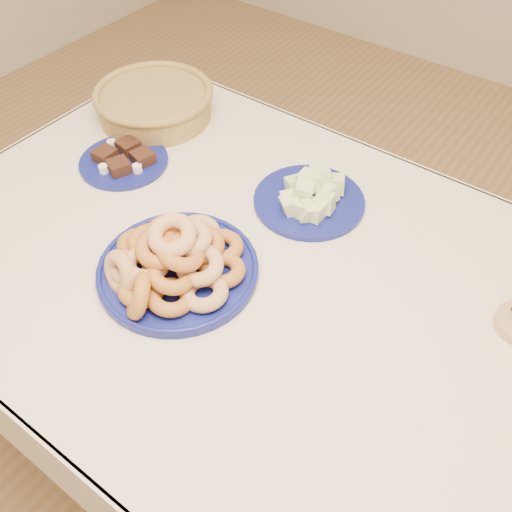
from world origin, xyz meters
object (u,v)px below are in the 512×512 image
at_px(dining_table, 269,304).
at_px(wicker_basket, 154,102).
at_px(donut_platter, 174,262).
at_px(melon_plate, 310,198).
at_px(brownie_plate, 124,160).

height_order(dining_table, wicker_basket, wicker_basket).
bearing_deg(dining_table, wicker_basket, 154.13).
height_order(donut_platter, wicker_basket, donut_platter).
xyz_separation_m(melon_plate, wicker_basket, (-0.57, 0.06, 0.02)).
height_order(donut_platter, melon_plate, donut_platter).
bearing_deg(donut_platter, dining_table, 37.43).
bearing_deg(melon_plate, wicker_basket, 173.72).
distance_m(brownie_plate, wicker_basket, 0.23).
distance_m(dining_table, wicker_basket, 0.71).
relative_size(donut_platter, melon_plate, 1.31).
height_order(donut_platter, brownie_plate, donut_platter).
bearing_deg(brownie_plate, melon_plate, 17.28).
bearing_deg(dining_table, donut_platter, -142.57).
relative_size(dining_table, brownie_plate, 6.92).
bearing_deg(melon_plate, dining_table, -77.83).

